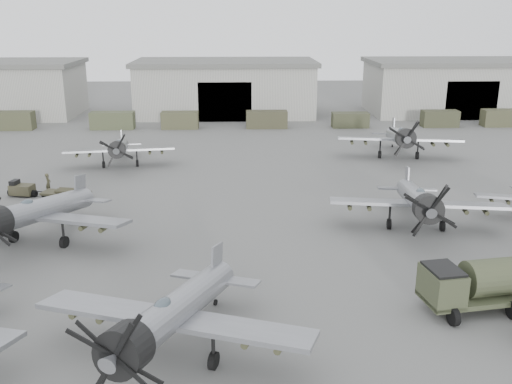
# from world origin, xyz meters

# --- Properties ---
(ground) EXTENTS (220.00, 220.00, 0.00)m
(ground) POSITION_xyz_m (0.00, 0.00, 0.00)
(ground) COLOR #525250
(ground) RESTS_ON ground
(hangar_center) EXTENTS (29.00, 14.80, 8.70)m
(hangar_center) POSITION_xyz_m (0.00, 61.96, 4.37)
(hangar_center) COLOR #ADACA2
(hangar_center) RESTS_ON ground
(hangar_right) EXTENTS (29.00, 14.80, 8.70)m
(hangar_right) POSITION_xyz_m (38.00, 61.96, 4.37)
(hangar_right) COLOR #ADACA2
(hangar_right) RESTS_ON ground
(support_truck_1) EXTENTS (5.65, 2.20, 2.59)m
(support_truck_1) POSITION_xyz_m (-30.02, 50.00, 1.30)
(support_truck_1) COLOR #3F412B
(support_truck_1) RESTS_ON ground
(support_truck_2) EXTENTS (6.18, 2.20, 2.46)m
(support_truck_2) POSITION_xyz_m (-16.04, 50.00, 1.23)
(support_truck_2) COLOR #43492F
(support_truck_2) RESTS_ON ground
(support_truck_3) EXTENTS (5.28, 2.20, 2.41)m
(support_truck_3) POSITION_xyz_m (-6.40, 50.00, 1.21)
(support_truck_3) COLOR #43432C
(support_truck_3) RESTS_ON ground
(support_truck_4) EXTENTS (5.92, 2.20, 2.46)m
(support_truck_4) POSITION_xyz_m (6.09, 50.00, 1.23)
(support_truck_4) COLOR #3A3926
(support_truck_4) RESTS_ON ground
(support_truck_5) EXTENTS (5.27, 2.20, 2.15)m
(support_truck_5) POSITION_xyz_m (18.26, 50.00, 1.07)
(support_truck_5) COLOR #393B27
(support_truck_5) RESTS_ON ground
(support_truck_6) EXTENTS (5.22, 2.20, 2.38)m
(support_truck_6) POSITION_xyz_m (31.43, 50.00, 1.19)
(support_truck_6) COLOR #373925
(support_truck_6) RESTS_ON ground
(support_truck_7) EXTENTS (6.15, 2.20, 2.47)m
(support_truck_7) POSITION_xyz_m (40.85, 50.00, 1.23)
(support_truck_7) COLOR #40412A
(support_truck_7) RESTS_ON ground
(aircraft_near_1) EXTENTS (13.68, 12.33, 5.50)m
(aircraft_near_1) POSITION_xyz_m (-1.53, -7.89, 2.50)
(aircraft_near_1) COLOR gray
(aircraft_near_1) RESTS_ON ground
(aircraft_mid_1) EXTENTS (13.72, 12.35, 5.48)m
(aircraft_mid_1) POSITION_xyz_m (-12.68, 6.88, 2.49)
(aircraft_mid_1) COLOR gray
(aircraft_mid_1) RESTS_ON ground
(aircraft_mid_2) EXTENTS (13.40, 12.06, 5.32)m
(aircraft_mid_2) POSITION_xyz_m (15.35, 8.82, 2.42)
(aircraft_mid_2) COLOR gray
(aircraft_mid_2) RESTS_ON ground
(aircraft_far_0) EXTENTS (11.86, 10.68, 4.71)m
(aircraft_far_0) POSITION_xyz_m (-10.88, 28.48, 2.14)
(aircraft_far_0) COLOR gray
(aircraft_far_0) RESTS_ON ground
(aircraft_far_1) EXTENTS (14.08, 12.67, 5.59)m
(aircraft_far_1) POSITION_xyz_m (20.20, 31.17, 2.54)
(aircraft_far_1) COLOR #94979C
(aircraft_far_1) RESTS_ON ground
(fuel_tanker) EXTENTS (8.04, 4.43, 2.98)m
(fuel_tanker) POSITION_xyz_m (15.63, -3.33, 1.71)
(fuel_tanker) COLOR #3C422B
(fuel_tanker) RESTS_ON ground
(tug_trailer) EXTENTS (7.54, 2.92, 1.49)m
(tug_trailer) POSITION_xyz_m (-16.28, 18.27, 0.56)
(tug_trailer) COLOR #3C3927
(tug_trailer) RESTS_ON ground
(ground_crew) EXTENTS (0.51, 0.73, 1.89)m
(ground_crew) POSITION_xyz_m (-15.73, 19.41, 0.94)
(ground_crew) COLOR #403F2A
(ground_crew) RESTS_ON ground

